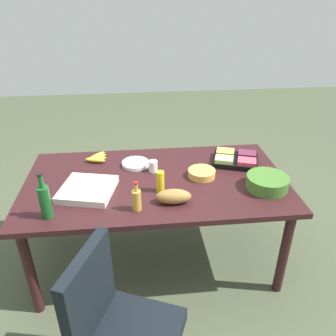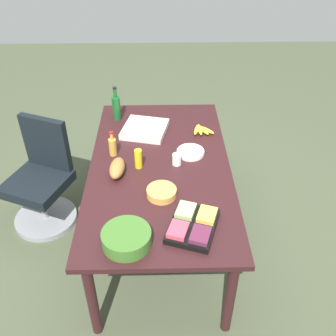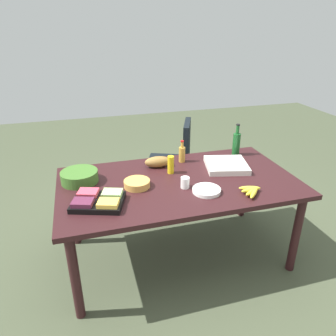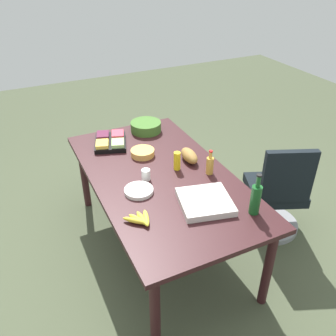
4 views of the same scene
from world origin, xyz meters
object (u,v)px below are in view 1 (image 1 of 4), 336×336
Objects in this scene: banana_bunch at (96,158)px; wine_bottle at (45,201)px; chip_bowl at (202,173)px; bread_loaf at (174,196)px; conference_table at (156,188)px; dressing_bottle at (137,199)px; salad_bowl at (267,182)px; fruit_platter at (236,159)px; paper_plate_stack at (135,164)px; mustard_bottle at (160,181)px; paper_cup at (153,166)px; pizza_box at (88,189)px.

banana_bunch is 0.61× the size of wine_bottle.
bread_loaf reaches higher than chip_bowl.
conference_table is 0.84m from wine_bottle.
chip_bowl reaches higher than conference_table.
dressing_bottle is (-0.15, -0.37, 0.16)m from conference_table.
dressing_bottle is at bearing -66.28° from banana_bunch.
conference_table is 9.32× the size of dressing_bottle.
conference_table is at bearing 165.65° from salad_bowl.
paper_plate_stack is at bearing 177.00° from fruit_platter.
mustard_bottle is 0.37× the size of fruit_platter.
salad_bowl is at bearing 10.12° from dressing_bottle.
banana_bunch is (-1.26, 0.57, -0.02)m from salad_bowl.
bread_loaf is at bearing -138.01° from fruit_platter.
mustard_bottle reaches higher than fruit_platter.
conference_table is 8.19× the size of bread_loaf.
chip_bowl is 0.38m from mustard_bottle.
bread_loaf reaches higher than paper_plate_stack.
dressing_bottle is 1.09× the size of banana_bunch.
chip_bowl is 0.99× the size of dressing_bottle.
paper_cup reaches higher than paper_plate_stack.
pizza_box is 1.14× the size of wine_bottle.
pizza_box is at bearing -165.55° from conference_table.
fruit_platter is 0.69m from paper_cup.
bread_loaf is at bearing -66.44° from paper_plate_stack.
paper_plate_stack is (-0.50, 0.24, -0.01)m from chip_bowl.
pizza_box is 0.84× the size of fruit_platter.
salad_bowl is 0.42m from fruit_platter.
conference_table is 21.84× the size of paper_cup.
bread_loaf reaches higher than fruit_platter.
conference_table is 4.57× the size of fruit_platter.
mustard_bottle is (0.17, 0.21, -0.00)m from dressing_bottle.
salad_bowl is (0.44, -0.21, 0.02)m from chip_bowl.
fruit_platter is 1.51m from wine_bottle.
mustard_bottle is 0.30m from paper_cup.
paper_plate_stack is 0.34m from banana_bunch.
wine_bottle is (-0.57, -0.02, 0.04)m from dressing_bottle.
salad_bowl is 0.70m from bread_loaf.
chip_bowl is 0.58× the size of pizza_box.
chip_bowl is 0.49m from salad_bowl.
dressing_bottle is (-0.50, -0.38, 0.05)m from chip_bowl.
pizza_box is (-0.34, 0.24, -0.06)m from dressing_bottle.
paper_plate_stack is 0.18m from paper_cup.
mustard_bottle reaches higher than paper_plate_stack.
wine_bottle is at bearing -173.04° from salad_bowl.
paper_plate_stack is 0.86m from wine_bottle.
bread_loaf reaches higher than paper_cup.
chip_bowl is (0.35, 0.01, 0.10)m from conference_table.
paper_cup is at bearing 94.81° from conference_table.
paper_plate_stack is at bearing 89.80° from dressing_bottle.
bread_loaf is at bearing -128.10° from chip_bowl.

